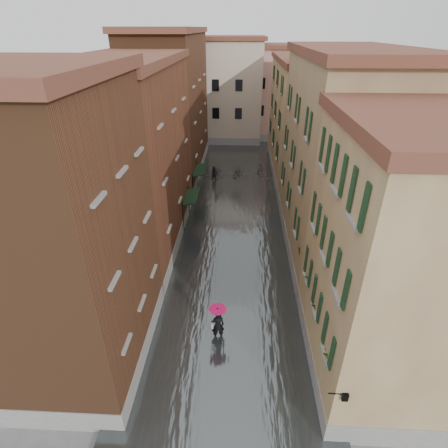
# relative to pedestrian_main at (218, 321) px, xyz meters

# --- Properties ---
(ground) EXTENTS (120.00, 120.00, 0.00)m
(ground) POSITION_rel_pedestrian_main_xyz_m (0.54, 0.83, -1.23)
(ground) COLOR #515053
(ground) RESTS_ON ground
(floodwater) EXTENTS (10.00, 60.00, 0.20)m
(floodwater) POSITION_rel_pedestrian_main_xyz_m (0.54, 13.83, -1.13)
(floodwater) COLOR #3F4445
(floodwater) RESTS_ON ground
(building_left_near) EXTENTS (6.00, 8.00, 13.00)m
(building_left_near) POSITION_rel_pedestrian_main_xyz_m (-6.46, -1.17, 5.27)
(building_left_near) COLOR brown
(building_left_near) RESTS_ON ground
(building_left_mid) EXTENTS (6.00, 14.00, 12.50)m
(building_left_mid) POSITION_rel_pedestrian_main_xyz_m (-6.46, 9.83, 5.02)
(building_left_mid) COLOR brown
(building_left_mid) RESTS_ON ground
(building_left_far) EXTENTS (6.00, 16.00, 14.00)m
(building_left_far) POSITION_rel_pedestrian_main_xyz_m (-6.46, 24.83, 5.77)
(building_left_far) COLOR brown
(building_left_far) RESTS_ON ground
(building_right_near) EXTENTS (6.00, 8.00, 11.50)m
(building_right_near) POSITION_rel_pedestrian_main_xyz_m (7.54, -1.17, 4.52)
(building_right_near) COLOR #916A4B
(building_right_near) RESTS_ON ground
(building_right_mid) EXTENTS (6.00, 14.00, 13.00)m
(building_right_mid) POSITION_rel_pedestrian_main_xyz_m (7.54, 9.83, 5.27)
(building_right_mid) COLOR #99865D
(building_right_mid) RESTS_ON ground
(building_right_far) EXTENTS (6.00, 16.00, 11.50)m
(building_right_far) POSITION_rel_pedestrian_main_xyz_m (7.54, 24.83, 4.52)
(building_right_far) COLOR #916A4B
(building_right_far) RESTS_ON ground
(building_end_cream) EXTENTS (12.00, 9.00, 13.00)m
(building_end_cream) POSITION_rel_pedestrian_main_xyz_m (-2.46, 38.83, 5.27)
(building_end_cream) COLOR #BFAF98
(building_end_cream) RESTS_ON ground
(building_end_pink) EXTENTS (10.00, 9.00, 12.00)m
(building_end_pink) POSITION_rel_pedestrian_main_xyz_m (6.54, 40.83, 4.77)
(building_end_pink) COLOR tan
(building_end_pink) RESTS_ON ground
(awning_near) EXTENTS (1.09, 3.17, 2.80)m
(awning_near) POSITION_rel_pedestrian_main_xyz_m (-2.95, 12.30, 1.24)
(awning_near) COLOR black
(awning_near) RESTS_ON ground
(awning_far) EXTENTS (1.09, 3.41, 2.80)m
(awning_far) POSITION_rel_pedestrian_main_xyz_m (-2.95, 18.36, 1.25)
(awning_far) COLOR black
(awning_far) RESTS_ON ground
(wall_lantern) EXTENTS (0.71, 0.22, 0.35)m
(wall_lantern) POSITION_rel_pedestrian_main_xyz_m (4.87, -5.17, 1.78)
(wall_lantern) COLOR black
(wall_lantern) RESTS_ON ground
(window_planters) EXTENTS (0.59, 8.34, 0.84)m
(window_planters) POSITION_rel_pedestrian_main_xyz_m (4.66, 0.16, 2.28)
(window_planters) COLOR brown
(window_planters) RESTS_ON ground
(pedestrian_main) EXTENTS (0.93, 0.93, 2.06)m
(pedestrian_main) POSITION_rel_pedestrian_main_xyz_m (0.00, 0.00, 0.00)
(pedestrian_main) COLOR black
(pedestrian_main) RESTS_ON ground
(pedestrian_far) EXTENTS (0.91, 0.79, 1.59)m
(pedestrian_far) POSITION_rel_pedestrian_main_xyz_m (-1.80, 21.84, -0.43)
(pedestrian_far) COLOR black
(pedestrian_far) RESTS_ON ground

